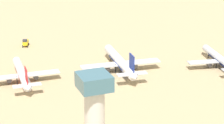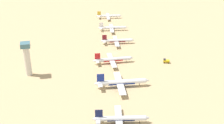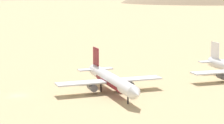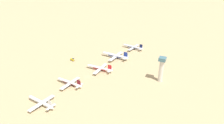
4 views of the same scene
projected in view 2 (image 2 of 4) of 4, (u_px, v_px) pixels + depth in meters
ground_plane at (115, 53)px, 268.27m from camera, size 1800.00×1800.00×0.00m
parked_jet_0 at (120, 119)px, 175.94m from camera, size 34.98×28.64×10.13m
parked_jet_1 at (121, 82)px, 213.49m from camera, size 41.00×33.38×11.82m
parked_jet_2 at (113, 59)px, 248.79m from camera, size 35.42×28.74×10.22m
parked_jet_3 at (117, 41)px, 287.06m from camera, size 33.61×27.40×9.69m
parked_jet_4 at (112, 28)px, 320.46m from camera, size 33.06×27.01×9.55m
parked_jet_5 at (109, 16)px, 359.06m from camera, size 31.64×25.85×9.14m
service_truck at (166, 61)px, 249.68m from camera, size 5.65×4.07×3.90m
control_tower at (27, 57)px, 225.01m from camera, size 7.20×7.20×27.41m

